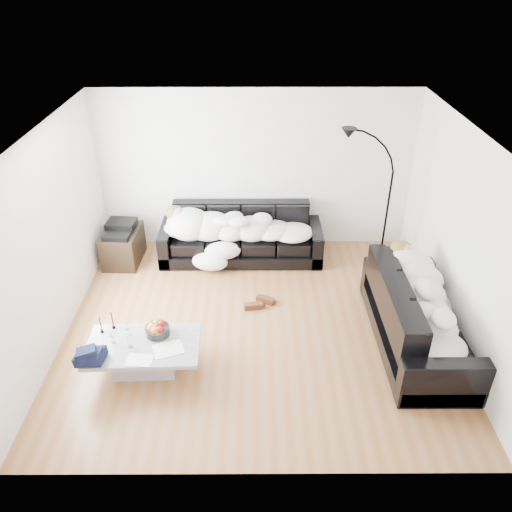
{
  "coord_description": "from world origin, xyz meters",
  "views": [
    {
      "loc": [
        -0.02,
        -5.25,
        4.3
      ],
      "look_at": [
        0.0,
        0.3,
        0.9
      ],
      "focal_mm": 35.0,
      "sensor_mm": 36.0,
      "label": 1
    }
  ],
  "objects_px": {
    "sofa_back": "(241,234)",
    "sleeper_back": "(241,224)",
    "coffee_table": "(145,356)",
    "shoes": "(259,303)",
    "sofa_right": "(419,313)",
    "wine_glass_c": "(129,341)",
    "wine_glass_a": "(128,330)",
    "stereo": "(120,228)",
    "fruit_bowl": "(157,328)",
    "av_cabinet": "(123,246)",
    "candle_left": "(101,325)",
    "sleeper_right": "(421,300)",
    "wine_glass_b": "(113,338)",
    "candle_right": "(112,320)",
    "floor_lamp": "(387,212)"
  },
  "relations": [
    {
      "from": "wine_glass_c",
      "to": "candle_right",
      "type": "bearing_deg",
      "value": 128.71
    },
    {
      "from": "sofa_back",
      "to": "candle_right",
      "type": "bearing_deg",
      "value": -123.35
    },
    {
      "from": "sleeper_right",
      "to": "coffee_table",
      "type": "distance_m",
      "value": 3.41
    },
    {
      "from": "sleeper_right",
      "to": "wine_glass_a",
      "type": "height_order",
      "value": "sleeper_right"
    },
    {
      "from": "sleeper_back",
      "to": "av_cabinet",
      "type": "relative_size",
      "value": 2.79
    },
    {
      "from": "wine_glass_b",
      "to": "candle_right",
      "type": "relative_size",
      "value": 0.65
    },
    {
      "from": "wine_glass_a",
      "to": "wine_glass_c",
      "type": "distance_m",
      "value": 0.21
    },
    {
      "from": "wine_glass_b",
      "to": "shoes",
      "type": "xyz_separation_m",
      "value": [
        1.71,
        1.22,
        -0.41
      ]
    },
    {
      "from": "sofa_right",
      "to": "wine_glass_c",
      "type": "relative_size",
      "value": 13.02
    },
    {
      "from": "wine_glass_a",
      "to": "wine_glass_c",
      "type": "relative_size",
      "value": 0.97
    },
    {
      "from": "fruit_bowl",
      "to": "av_cabinet",
      "type": "xyz_separation_m",
      "value": [
        -0.95,
        2.29,
        -0.2
      ]
    },
    {
      "from": "sofa_back",
      "to": "sleeper_back",
      "type": "distance_m",
      "value": 0.22
    },
    {
      "from": "candle_left",
      "to": "stereo",
      "type": "relative_size",
      "value": 0.49
    },
    {
      "from": "fruit_bowl",
      "to": "shoes",
      "type": "bearing_deg",
      "value": 41.14
    },
    {
      "from": "candle_left",
      "to": "sleeper_back",
      "type": "bearing_deg",
      "value": 54.82
    },
    {
      "from": "candle_left",
      "to": "coffee_table",
      "type": "bearing_deg",
      "value": -22.24
    },
    {
      "from": "wine_glass_b",
      "to": "shoes",
      "type": "relative_size",
      "value": 0.36
    },
    {
      "from": "stereo",
      "to": "fruit_bowl",
      "type": "bearing_deg",
      "value": -62.01
    },
    {
      "from": "fruit_bowl",
      "to": "floor_lamp",
      "type": "xyz_separation_m",
      "value": [
        3.13,
        2.04,
        0.52
      ]
    },
    {
      "from": "sofa_back",
      "to": "sleeper_back",
      "type": "xyz_separation_m",
      "value": [
        0.0,
        -0.05,
        0.22
      ]
    },
    {
      "from": "fruit_bowl",
      "to": "wine_glass_a",
      "type": "distance_m",
      "value": 0.35
    },
    {
      "from": "wine_glass_c",
      "to": "fruit_bowl",
      "type": "bearing_deg",
      "value": 37.64
    },
    {
      "from": "candle_right",
      "to": "shoes",
      "type": "xyz_separation_m",
      "value": [
        1.77,
        0.95,
        -0.45
      ]
    },
    {
      "from": "wine_glass_c",
      "to": "candle_right",
      "type": "xyz_separation_m",
      "value": [
        -0.27,
        0.34,
        0.03
      ]
    },
    {
      "from": "sleeper_back",
      "to": "wine_glass_a",
      "type": "relative_size",
      "value": 12.99
    },
    {
      "from": "sleeper_back",
      "to": "shoes",
      "type": "relative_size",
      "value": 5.08
    },
    {
      "from": "stereo",
      "to": "wine_glass_c",
      "type": "bearing_deg",
      "value": -69.74
    },
    {
      "from": "sleeper_back",
      "to": "sleeper_right",
      "type": "height_order",
      "value": "sleeper_right"
    },
    {
      "from": "wine_glass_b",
      "to": "candle_left",
      "type": "xyz_separation_m",
      "value": [
        -0.18,
        0.19,
        0.03
      ]
    },
    {
      "from": "sleeper_back",
      "to": "av_cabinet",
      "type": "xyz_separation_m",
      "value": [
        -1.89,
        -0.05,
        -0.37
      ]
    },
    {
      "from": "floor_lamp",
      "to": "fruit_bowl",
      "type": "bearing_deg",
      "value": -136.77
    },
    {
      "from": "wine_glass_b",
      "to": "av_cabinet",
      "type": "height_order",
      "value": "av_cabinet"
    },
    {
      "from": "coffee_table",
      "to": "sleeper_back",
      "type": "bearing_deg",
      "value": 66.63
    },
    {
      "from": "fruit_bowl",
      "to": "shoes",
      "type": "distance_m",
      "value": 1.67
    },
    {
      "from": "wine_glass_a",
      "to": "wine_glass_c",
      "type": "bearing_deg",
      "value": -72.54
    },
    {
      "from": "coffee_table",
      "to": "av_cabinet",
      "type": "distance_m",
      "value": 2.6
    },
    {
      "from": "sleeper_back",
      "to": "wine_glass_c",
      "type": "bearing_deg",
      "value": -115.62
    },
    {
      "from": "sofa_back",
      "to": "wine_glass_b",
      "type": "distance_m",
      "value": 2.92
    },
    {
      "from": "sleeper_right",
      "to": "wine_glass_b",
      "type": "xyz_separation_m",
      "value": [
        -3.69,
        -0.45,
        -0.2
      ]
    },
    {
      "from": "coffee_table",
      "to": "shoes",
      "type": "relative_size",
      "value": 3.06
    },
    {
      "from": "wine_glass_c",
      "to": "av_cabinet",
      "type": "xyz_separation_m",
      "value": [
        -0.66,
        2.51,
        -0.2
      ]
    },
    {
      "from": "coffee_table",
      "to": "candle_left",
      "type": "bearing_deg",
      "value": 157.76
    },
    {
      "from": "wine_glass_a",
      "to": "floor_lamp",
      "type": "distance_m",
      "value": 4.08
    },
    {
      "from": "sleeper_back",
      "to": "coffee_table",
      "type": "height_order",
      "value": "sleeper_back"
    },
    {
      "from": "coffee_table",
      "to": "stereo",
      "type": "distance_m",
      "value": 2.63
    },
    {
      "from": "sofa_back",
      "to": "stereo",
      "type": "xyz_separation_m",
      "value": [
        -1.89,
        -0.1,
        0.18
      ]
    },
    {
      "from": "coffee_table",
      "to": "av_cabinet",
      "type": "bearing_deg",
      "value": 108.01
    },
    {
      "from": "coffee_table",
      "to": "wine_glass_c",
      "type": "bearing_deg",
      "value": -162.81
    },
    {
      "from": "sleeper_back",
      "to": "candle_right",
      "type": "distance_m",
      "value": 2.69
    },
    {
      "from": "sofa_back",
      "to": "shoes",
      "type": "relative_size",
      "value": 6.0
    }
  ]
}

